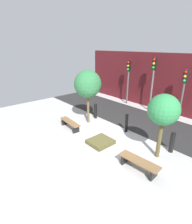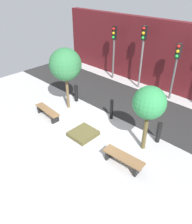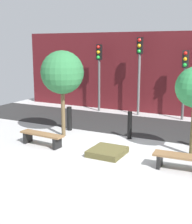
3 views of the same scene
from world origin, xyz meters
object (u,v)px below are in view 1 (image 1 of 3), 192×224
Objects in this scene: traffic_light_mid_west at (153,75)px; bollard_far_left at (95,111)px; tree_behind_left_bench at (88,84)px; bollard_left at (126,123)px; planter_bed at (100,142)px; traffic_light_west at (128,75)px; tree_behind_right_bench at (164,110)px; traffic_light_mid_east at (184,86)px; bench_right at (139,163)px; bench_left at (70,123)px; bollard_center at (172,143)px.

bollard_far_left is at bearing -111.18° from traffic_light_mid_west.
bollard_left is at bearing 17.90° from tree_behind_left_bench.
bollard_far_left is at bearing 143.55° from planter_bed.
planter_bed is 7.15m from traffic_light_west.
tree_behind_left_bench is 3.33× the size of bollard_far_left.
traffic_light_west reaches higher than bollard_left.
tree_behind_right_bench is 4.94m from traffic_light_mid_east.
bollard_left is 0.28× the size of traffic_light_mid_west.
tree_behind_left_bench is at bearing 160.50° from bench_right.
traffic_light_mid_west is at bearing 179.97° from traffic_light_mid_east.
bollard_left is (2.42, 0.78, -1.90)m from tree_behind_left_bench.
bollard_far_left is 4.46m from traffic_light_west.
bench_left is 3.24m from bollard_left.
traffic_light_mid_east is at bearing 105.55° from tree_behind_right_bench.
bollard_far_left is 2.64m from bollard_left.
bench_right is 6.55m from traffic_light_mid_east.
bench_left is 2.51m from tree_behind_left_bench.
tree_behind_right_bench reaches higher than bollard_left.
bollard_center is 0.28× the size of traffic_light_west.
bollard_left is 4.47m from traffic_light_mid_east.
bollard_center is at bearing 0.00° from bollard_left.
traffic_light_mid_east reaches higher than bench_right.
tree_behind_right_bench reaches higher than bench_left.
traffic_light_mid_west is 1.18× the size of traffic_light_mid_east.
bench_left is 6.53m from traffic_light_west.
bench_left is at bearing -119.81° from traffic_light_mid_east.
bench_right is 1.60× the size of bollard_left.
bollard_far_left is 5.27m from bollard_center.
bench_left is 0.61× the size of tree_behind_right_bench.
bollard_far_left is (-0.22, 2.15, 0.17)m from bench_left.
tree_behind_right_bench is at bearing -74.45° from traffic_light_mid_east.
bollard_center is at bearing -33.94° from traffic_light_west.
traffic_light_mid_west reaches higher than tree_behind_right_bench.
traffic_light_west is (-3.28, 3.98, 1.88)m from bollard_left.
traffic_light_west is at bearing 99.17° from bollard_far_left.
tree_behind_left_bench reaches higher than traffic_light_mid_east.
bench_left is at bearing -90.00° from tree_behind_left_bench.
tree_behind_left_bench reaches higher than bollard_far_left.
tree_behind_left_bench is at bearing -74.42° from bollard_far_left.
traffic_light_west is (-0.64, 3.98, 1.91)m from bollard_far_left.
bench_left is at bearing 176.27° from bench_right.
tree_behind_left_bench reaches higher than bollard_left.
bollard_left is at bearing 180.00° from bollard_center.
bench_left is 1.75× the size of bollard_far_left.
bench_right is (4.83, 0.00, -0.00)m from bench_left.
bench_left is at bearing -82.01° from traffic_light_west.
tree_behind_right_bench reaches higher than bench_right.
tree_behind_right_bench is at bearing -8.79° from bollard_far_left.
tree_behind_left_bench is at bearing 154.26° from planter_bed.
traffic_light_mid_west is (1.32, 4.76, 0.19)m from tree_behind_left_bench.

